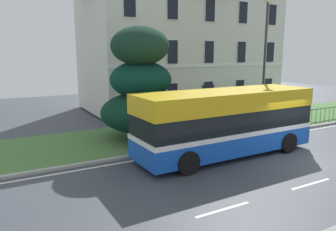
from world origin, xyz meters
TOP-DOWN VIEW (x-y plane):
  - ground_plane at (0.00, 1.12)m, footprint 60.00×56.00m
  - georgian_townhouse at (2.43, 14.93)m, footprint 15.83×8.49m
  - iron_verge_railing at (2.43, 4.40)m, footprint 15.40×0.04m
  - evergreen_tree at (-4.79, 6.67)m, footprint 4.73×4.73m
  - single_decker_bus at (-2.58, 2.38)m, footprint 8.72×2.82m
  - street_lamp_post at (2.58, 5.32)m, footprint 0.36×0.24m

SIDE VIEW (x-z plane):
  - ground_plane at x=0.00m, z-range -0.10..0.08m
  - iron_verge_railing at x=2.43m, z-range 0.14..1.11m
  - single_decker_bus at x=-2.58m, z-range 0.08..3.08m
  - evergreen_tree at x=-4.79m, z-range -0.31..5.60m
  - street_lamp_post at x=2.58m, z-range 0.62..8.37m
  - georgian_townhouse at x=2.43m, z-range 0.14..11.33m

